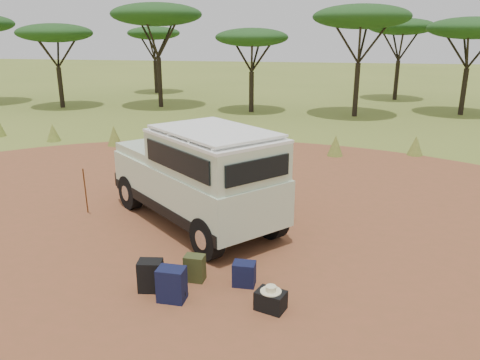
% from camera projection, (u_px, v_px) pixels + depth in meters
% --- Properties ---
extents(ground, '(140.00, 140.00, 0.00)m').
position_uv_depth(ground, '(196.00, 240.00, 10.57)').
color(ground, olive).
rests_on(ground, ground).
extents(dirt_clearing, '(23.00, 23.00, 0.01)m').
position_uv_depth(dirt_clearing, '(196.00, 240.00, 10.56)').
color(dirt_clearing, brown).
rests_on(dirt_clearing, ground).
extents(grass_fringe, '(36.60, 1.60, 0.90)m').
position_uv_depth(grass_fringe, '(261.00, 141.00, 18.53)').
color(grass_fringe, olive).
rests_on(grass_fringe, ground).
extents(acacia_treeline, '(46.70, 13.20, 6.26)m').
position_uv_depth(acacia_treeline, '(303.00, 26.00, 27.49)').
color(acacia_treeline, black).
rests_on(acacia_treeline, ground).
extents(safari_vehicle, '(5.06, 4.79, 2.46)m').
position_uv_depth(safari_vehicle, '(198.00, 177.00, 11.12)').
color(safari_vehicle, beige).
rests_on(safari_vehicle, ground).
extents(walking_staff, '(0.23, 0.39, 1.30)m').
position_uv_depth(walking_staff, '(85.00, 191.00, 11.81)').
color(walking_staff, brown).
rests_on(walking_staff, ground).
extents(backpack_black, '(0.47, 0.38, 0.59)m').
position_uv_depth(backpack_black, '(151.00, 276.00, 8.41)').
color(backpack_black, black).
rests_on(backpack_black, ground).
extents(backpack_navy, '(0.48, 0.34, 0.62)m').
position_uv_depth(backpack_navy, '(172.00, 285.00, 8.08)').
color(backpack_navy, '#13193E').
rests_on(backpack_navy, ground).
extents(backpack_olive, '(0.38, 0.28, 0.51)m').
position_uv_depth(backpack_olive, '(195.00, 268.00, 8.76)').
color(backpack_olive, '#3E441F').
rests_on(backpack_olive, ground).
extents(duffel_navy, '(0.41, 0.31, 0.46)m').
position_uv_depth(duffel_navy, '(244.00, 274.00, 8.60)').
color(duffel_navy, '#13193E').
rests_on(duffel_navy, ground).
extents(hard_case, '(0.57, 0.47, 0.34)m').
position_uv_depth(hard_case, '(271.00, 301.00, 7.85)').
color(hard_case, black).
rests_on(hard_case, ground).
extents(stuff_sack, '(0.38, 0.38, 0.29)m').
position_uv_depth(stuff_sack, '(177.00, 291.00, 8.20)').
color(stuff_sack, black).
rests_on(stuff_sack, ground).
extents(safari_hat, '(0.36, 0.36, 0.10)m').
position_uv_depth(safari_hat, '(271.00, 290.00, 7.78)').
color(safari_hat, beige).
rests_on(safari_hat, hard_case).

